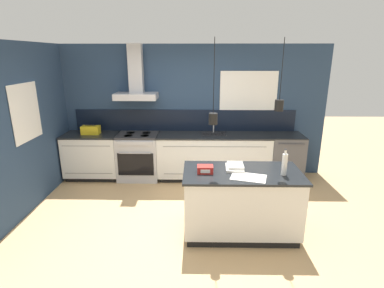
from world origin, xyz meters
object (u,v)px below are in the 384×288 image
at_px(dishwasher, 285,157).
at_px(book_stack, 235,167).
at_px(oven_range, 139,156).
at_px(red_supply_box, 205,169).
at_px(yellow_toolbox, 91,130).
at_px(bottle_on_island, 284,164).

xyz_separation_m(dishwasher, book_stack, (-1.22, -1.82, 0.49)).
relative_size(oven_range, red_supply_box, 4.39).
bearing_deg(oven_range, yellow_toolbox, 179.73).
height_order(dishwasher, bottle_on_island, bottle_on_island).
relative_size(red_supply_box, yellow_toolbox, 0.61).
height_order(red_supply_box, yellow_toolbox, yellow_toolbox).
bearing_deg(yellow_toolbox, red_supply_box, -41.81).
distance_m(oven_range, red_supply_box, 2.38).
relative_size(book_stack, yellow_toolbox, 0.95).
bearing_deg(red_supply_box, bottle_on_island, -3.53).
bearing_deg(oven_range, bottle_on_island, -41.36).
relative_size(book_stack, red_supply_box, 1.55).
distance_m(book_stack, yellow_toolbox, 3.17).
relative_size(oven_range, book_stack, 2.83).
bearing_deg(yellow_toolbox, bottle_on_island, -32.24).
bearing_deg(red_supply_box, yellow_toolbox, 138.19).
xyz_separation_m(oven_range, bottle_on_island, (2.28, -2.01, 0.60)).
distance_m(book_stack, red_supply_box, 0.43).
xyz_separation_m(dishwasher, bottle_on_island, (-0.62, -2.02, 0.60)).
bearing_deg(red_supply_box, book_stack, 18.30).
relative_size(dishwasher, book_stack, 2.83).
bearing_deg(bottle_on_island, yellow_toolbox, 147.76).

